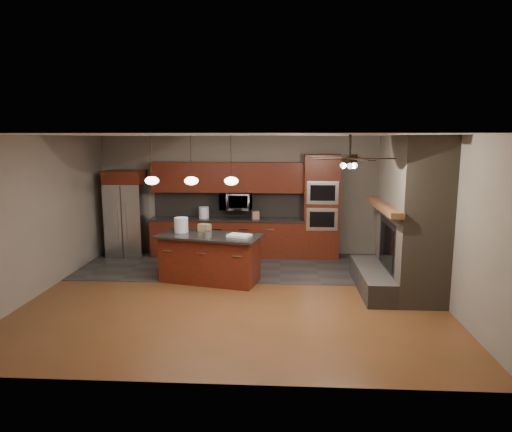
# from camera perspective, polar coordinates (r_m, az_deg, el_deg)

# --- Properties ---
(ground) EXTENTS (7.00, 7.00, 0.00)m
(ground) POSITION_cam_1_polar(r_m,az_deg,el_deg) (8.24, -2.48, -9.77)
(ground) COLOR brown
(ground) RESTS_ON ground
(ceiling) EXTENTS (7.00, 6.00, 0.02)m
(ceiling) POSITION_cam_1_polar(r_m,az_deg,el_deg) (7.77, -2.63, 10.08)
(ceiling) COLOR white
(ceiling) RESTS_ON back_wall
(back_wall) EXTENTS (7.00, 0.02, 2.80)m
(back_wall) POSITION_cam_1_polar(r_m,az_deg,el_deg) (10.85, -0.96, 2.57)
(back_wall) COLOR gray
(back_wall) RESTS_ON ground
(right_wall) EXTENTS (0.02, 6.00, 2.80)m
(right_wall) POSITION_cam_1_polar(r_m,az_deg,el_deg) (8.30, 22.24, -0.36)
(right_wall) COLOR gray
(right_wall) RESTS_ON ground
(left_wall) EXTENTS (0.02, 6.00, 2.80)m
(left_wall) POSITION_cam_1_polar(r_m,az_deg,el_deg) (8.94, -25.46, 0.09)
(left_wall) COLOR gray
(left_wall) RESTS_ON ground
(slate_tile_patch) EXTENTS (7.00, 2.40, 0.01)m
(slate_tile_patch) POSITION_cam_1_polar(r_m,az_deg,el_deg) (9.95, -1.45, -6.29)
(slate_tile_patch) COLOR #33302E
(slate_tile_patch) RESTS_ON ground
(fireplace_column) EXTENTS (1.30, 2.10, 2.80)m
(fireplace_column) POSITION_cam_1_polar(r_m,az_deg,el_deg) (8.56, 18.41, -0.55)
(fireplace_column) COLOR brown
(fireplace_column) RESTS_ON ground
(back_cabinetry) EXTENTS (3.59, 0.64, 2.20)m
(back_cabinetry) POSITION_cam_1_polar(r_m,az_deg,el_deg) (10.71, -3.59, -0.27)
(back_cabinetry) COLOR #611E11
(back_cabinetry) RESTS_ON ground
(oven_tower) EXTENTS (0.80, 0.63, 2.38)m
(oven_tower) POSITION_cam_1_polar(r_m,az_deg,el_deg) (10.58, 8.14, 1.15)
(oven_tower) COLOR #611E11
(oven_tower) RESTS_ON ground
(microwave) EXTENTS (0.73, 0.41, 0.50)m
(microwave) POSITION_cam_1_polar(r_m,az_deg,el_deg) (10.64, -2.54, 1.88)
(microwave) COLOR silver
(microwave) RESTS_ON back_cabinetry
(refrigerator) EXTENTS (0.85, 0.75, 2.01)m
(refrigerator) POSITION_cam_1_polar(r_m,az_deg,el_deg) (11.11, -15.86, 0.30)
(refrigerator) COLOR silver
(refrigerator) RESTS_ON ground
(kitchen_island) EXTENTS (2.13, 1.34, 0.92)m
(kitchen_island) POSITION_cam_1_polar(r_m,az_deg,el_deg) (8.88, -5.79, -5.23)
(kitchen_island) COLOR #611E11
(kitchen_island) RESTS_ON ground
(white_bucket) EXTENTS (0.34, 0.34, 0.29)m
(white_bucket) POSITION_cam_1_polar(r_m,az_deg,el_deg) (9.07, -9.33, -1.10)
(white_bucket) COLOR silver
(white_bucket) RESTS_ON kitchen_island
(paint_can) EXTENTS (0.25, 0.25, 0.12)m
(paint_can) POSITION_cam_1_polar(r_m,az_deg,el_deg) (8.54, -6.15, -2.29)
(paint_can) COLOR #AEAFB3
(paint_can) RESTS_ON kitchen_island
(paint_tray) EXTENTS (0.49, 0.42, 0.04)m
(paint_tray) POSITION_cam_1_polar(r_m,az_deg,el_deg) (8.58, -2.10, -2.46)
(paint_tray) COLOR white
(paint_tray) RESTS_ON kitchen_island
(cardboard_box) EXTENTS (0.27, 0.24, 0.14)m
(cardboard_box) POSITION_cam_1_polar(r_m,az_deg,el_deg) (9.14, -6.45, -1.44)
(cardboard_box) COLOR #93774B
(cardboard_box) RESTS_ON kitchen_island
(counter_bucket) EXTENTS (0.30, 0.30, 0.27)m
(counter_bucket) POSITION_cam_1_polar(r_m,az_deg,el_deg) (10.73, -6.53, 0.45)
(counter_bucket) COLOR white
(counter_bucket) RESTS_ON back_cabinetry
(counter_box) EXTENTS (0.19, 0.16, 0.18)m
(counter_box) POSITION_cam_1_polar(r_m,az_deg,el_deg) (10.55, -0.07, 0.11)
(counter_box) COLOR #A57D55
(counter_box) RESTS_ON back_cabinetry
(pendant_left) EXTENTS (0.26, 0.26, 0.92)m
(pendant_left) POSITION_cam_1_polar(r_m,az_deg,el_deg) (8.81, -12.88, 4.37)
(pendant_left) COLOR black
(pendant_left) RESTS_ON ceiling
(pendant_center) EXTENTS (0.26, 0.26, 0.92)m
(pendant_center) POSITION_cam_1_polar(r_m,az_deg,el_deg) (8.64, -8.08, 4.41)
(pendant_center) COLOR black
(pendant_center) RESTS_ON ceiling
(pendant_right) EXTENTS (0.26, 0.26, 0.92)m
(pendant_right) POSITION_cam_1_polar(r_m,az_deg,el_deg) (8.52, -3.11, 4.42)
(pendant_right) COLOR black
(pendant_right) RESTS_ON ceiling
(ceiling_fan) EXTENTS (1.27, 1.33, 0.41)m
(ceiling_fan) POSITION_cam_1_polar(r_m,az_deg,el_deg) (7.01, 11.61, 7.14)
(ceiling_fan) COLOR black
(ceiling_fan) RESTS_ON ceiling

